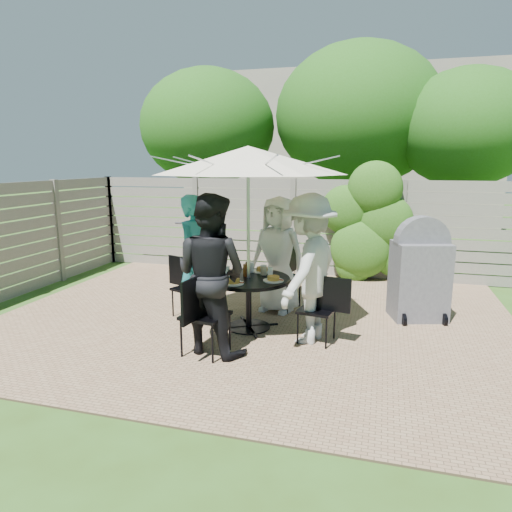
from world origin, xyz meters
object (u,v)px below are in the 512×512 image
(plate_left, at_px, (225,272))
(glass_left, at_px, (227,271))
(patio_table, at_px, (249,293))
(glass_right, at_px, (270,273))
(person_back, at_px, (278,255))
(syrup_jug, at_px, (247,270))
(glass_back, at_px, (252,267))
(umbrella, at_px, (248,160))
(chair_back, at_px, (282,289))
(person_front, at_px, (211,275))
(bbq_grill, at_px, (420,273))
(chair_front, at_px, (205,331))
(bicycle, at_px, (204,246))
(coffee_cup, at_px, (264,270))
(plate_right, at_px, (273,279))
(chair_right, at_px, (318,323))
(plate_front, at_px, (234,282))
(chair_left, at_px, (190,299))
(plate_back, at_px, (262,270))
(person_left, at_px, (196,258))
(person_right, at_px, (308,269))

(plate_left, height_order, glass_left, glass_left)
(patio_table, distance_m, glass_right, 0.40)
(person_back, height_order, syrup_jug, person_back)
(patio_table, distance_m, glass_back, 0.40)
(umbrella, relative_size, chair_back, 2.96)
(person_front, relative_size, bbq_grill, 1.26)
(chair_front, distance_m, glass_back, 1.32)
(glass_back, distance_m, bicycle, 2.98)
(person_front, relative_size, plate_left, 7.03)
(glass_right, bearing_deg, glass_left, -172.02)
(chair_front, xyz_separation_m, coffee_cup, (0.38, 1.13, 0.47))
(umbrella, relative_size, syrup_jug, 18.34)
(plate_right, distance_m, glass_back, 0.53)
(chair_right, xyz_separation_m, plate_front, (-1.02, -0.12, 0.47))
(plate_left, xyz_separation_m, plate_right, (0.70, -0.17, 0.00))
(patio_table, relative_size, chair_back, 1.30)
(chair_left, bearing_deg, bicycle, 128.58)
(chair_back, relative_size, coffee_cup, 8.25)
(umbrella, xyz_separation_m, bbq_grill, (2.15, 1.00, -1.52))
(plate_left, bearing_deg, bicycle, 117.33)
(person_front, height_order, bicycle, person_front)
(plate_back, height_order, plate_front, same)
(syrup_jug, bearing_deg, person_back, 71.58)
(patio_table, height_order, glass_right, glass_right)
(coffee_cup, xyz_separation_m, bicycle, (-1.86, 2.54, -0.22))
(umbrella, distance_m, glass_right, 1.44)
(plate_front, bearing_deg, coffee_cup, 66.20)
(umbrella, bearing_deg, bbq_grill, 24.87)
(glass_right, bearing_deg, syrup_jug, 175.73)
(bbq_grill, bearing_deg, glass_left, -172.96)
(person_left, bearing_deg, bbq_grill, -60.92)
(person_back, relative_size, plate_right, 6.48)
(chair_front, bearing_deg, plate_front, -5.08)
(glass_left, xyz_separation_m, bicycle, (-1.44, 2.77, -0.23))
(plate_left, distance_m, bicycle, 2.98)
(umbrella, relative_size, plate_front, 11.28)
(person_right, relative_size, coffee_cup, 15.04)
(plate_right, height_order, glass_right, glass_right)
(person_back, distance_m, plate_right, 0.91)
(plate_front, xyz_separation_m, syrup_jug, (0.04, 0.41, 0.06))
(plate_left, distance_m, glass_left, 0.15)
(umbrella, height_order, bicycle, umbrella)
(plate_front, distance_m, glass_right, 0.53)
(chair_front, bearing_deg, plate_right, -25.58)
(plate_right, bearing_deg, person_front, -127.47)
(plate_right, bearing_deg, patio_table, 165.98)
(plate_front, bearing_deg, person_left, 142.53)
(plate_left, height_order, glass_right, glass_right)
(chair_left, distance_m, chair_right, 1.93)
(chair_front, relative_size, chair_right, 1.14)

